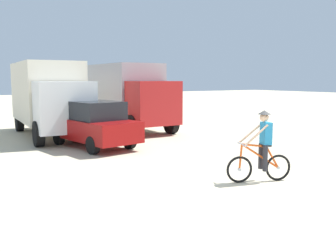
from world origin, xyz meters
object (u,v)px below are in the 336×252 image
Objects in this scene: sedan_parked at (93,124)px; box_truck_cream_rv at (49,95)px; cyclist_orange_shirt at (262,149)px; box_truck_grey_hauler at (126,93)px.

box_truck_cream_rv is at bearing 99.29° from sedan_parked.
box_truck_cream_rv is at bearing 102.59° from cyclist_orange_shirt.
cyclist_orange_shirt is (2.41, -10.80, -1.03)m from box_truck_cream_rv.
box_truck_grey_hauler is 11.27m from cyclist_orange_shirt.
box_truck_cream_rv is 11.12m from cyclist_orange_shirt.
sedan_parked is at bearing 104.37° from cyclist_orange_shirt.
cyclist_orange_shirt is (-1.63, -11.10, -1.03)m from box_truck_grey_hauler.
cyclist_orange_shirt is at bearing -75.63° from sedan_parked.
box_truck_cream_rv is at bearing -175.74° from box_truck_grey_hauler.
box_truck_grey_hauler is 3.71× the size of cyclist_orange_shirt.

